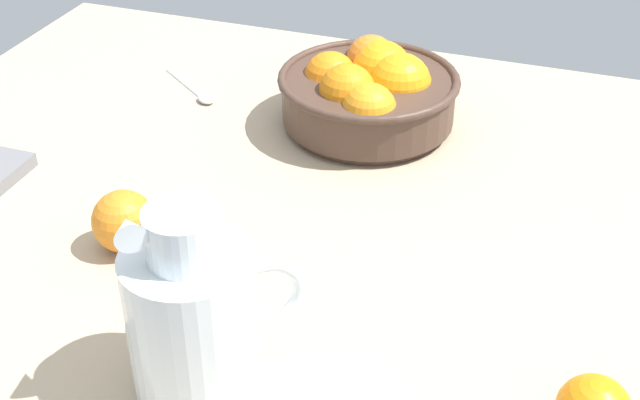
{
  "coord_description": "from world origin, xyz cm",
  "views": [
    {
      "loc": [
        28.04,
        -80.15,
        60.12
      ],
      "look_at": [
        0.64,
        -1.66,
        4.45
      ],
      "focal_mm": 48.85,
      "sensor_mm": 36.0,
      "label": 1
    }
  ],
  "objects_px": {
    "juice_pitcher": "(195,325)",
    "fruit_bowl": "(369,92)",
    "spoon": "(196,91)",
    "loose_orange_2": "(124,221)"
  },
  "relations": [
    {
      "from": "juice_pitcher",
      "to": "fruit_bowl",
      "type": "bearing_deg",
      "value": 89.43
    },
    {
      "from": "spoon",
      "to": "loose_orange_2",
      "type": "bearing_deg",
      "value": -75.66
    },
    {
      "from": "fruit_bowl",
      "to": "loose_orange_2",
      "type": "distance_m",
      "value": 0.41
    },
    {
      "from": "juice_pitcher",
      "to": "spoon",
      "type": "height_order",
      "value": "juice_pitcher"
    },
    {
      "from": "loose_orange_2",
      "to": "juice_pitcher",
      "type": "bearing_deg",
      "value": -43.77
    },
    {
      "from": "fruit_bowl",
      "to": "loose_orange_2",
      "type": "relative_size",
      "value": 3.51
    },
    {
      "from": "spoon",
      "to": "juice_pitcher",
      "type": "bearing_deg",
      "value": -63.6
    },
    {
      "from": "loose_orange_2",
      "to": "fruit_bowl",
      "type": "bearing_deg",
      "value": 64.2
    },
    {
      "from": "loose_orange_2",
      "to": "spoon",
      "type": "height_order",
      "value": "loose_orange_2"
    },
    {
      "from": "fruit_bowl",
      "to": "juice_pitcher",
      "type": "relative_size",
      "value": 1.24
    }
  ]
}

